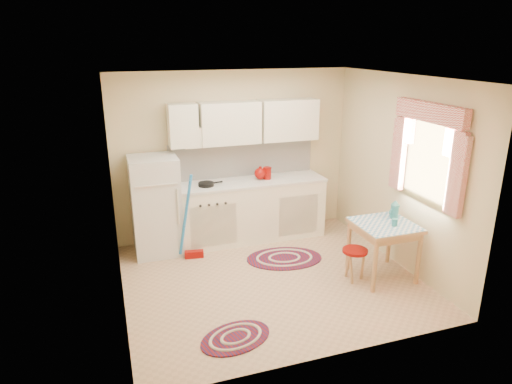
% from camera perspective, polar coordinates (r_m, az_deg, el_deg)
% --- Properties ---
extents(room_shell, '(3.64, 3.60, 2.52)m').
position_cam_1_polar(room_shell, '(5.61, 2.58, 5.06)').
color(room_shell, tan).
rests_on(room_shell, ground).
extents(fridge, '(0.65, 0.60, 1.40)m').
position_cam_1_polar(fridge, '(6.51, -12.42, -1.72)').
color(fridge, silver).
rests_on(fridge, ground).
extents(broom, '(0.29, 0.16, 1.20)m').
position_cam_1_polar(broom, '(6.27, -7.95, -3.19)').
color(broom, blue).
rests_on(broom, ground).
extents(base_cabinets, '(2.25, 0.60, 0.88)m').
position_cam_1_polar(base_cabinets, '(6.91, -0.82, -2.38)').
color(base_cabinets, white).
rests_on(base_cabinets, ground).
extents(countertop, '(2.27, 0.62, 0.04)m').
position_cam_1_polar(countertop, '(6.76, -0.83, 1.27)').
color(countertop, silver).
rests_on(countertop, base_cabinets).
extents(frying_pan, '(0.26, 0.26, 0.05)m').
position_cam_1_polar(frying_pan, '(6.53, -6.25, 0.97)').
color(frying_pan, black).
rests_on(frying_pan, countertop).
extents(red_kettle, '(0.23, 0.22, 0.19)m').
position_cam_1_polar(red_kettle, '(6.78, 0.53, 2.34)').
color(red_kettle, '#860804').
rests_on(red_kettle, countertop).
extents(red_canister, '(0.14, 0.14, 0.16)m').
position_cam_1_polar(red_canister, '(6.82, 1.41, 2.29)').
color(red_canister, '#860804').
rests_on(red_canister, countertop).
extents(table, '(0.72, 0.72, 0.72)m').
position_cam_1_polar(table, '(6.05, 15.54, -7.05)').
color(table, tan).
rests_on(table, ground).
extents(stool, '(0.37, 0.37, 0.42)m').
position_cam_1_polar(stool, '(5.94, 12.15, -8.87)').
color(stool, '#860804').
rests_on(stool, ground).
extents(coffee_pot, '(0.15, 0.14, 0.25)m').
position_cam_1_polar(coffee_pot, '(6.07, 16.95, -2.10)').
color(coffee_pot, teal).
rests_on(coffee_pot, table).
extents(mug, '(0.08, 0.08, 0.10)m').
position_cam_1_polar(mug, '(5.85, 16.94, -3.69)').
color(mug, teal).
rests_on(mug, table).
extents(rug_center, '(1.16, 0.87, 0.02)m').
position_cam_1_polar(rug_center, '(6.43, 3.56, -8.27)').
color(rug_center, maroon).
rests_on(rug_center, ground).
extents(rug_left, '(0.88, 0.70, 0.02)m').
position_cam_1_polar(rug_left, '(4.89, -2.57, -17.73)').
color(rug_left, maroon).
rests_on(rug_left, ground).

